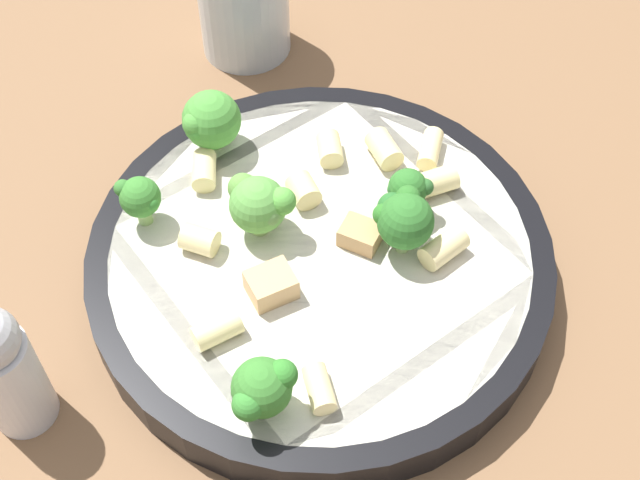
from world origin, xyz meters
name	(u,v)px	position (x,y,z in m)	size (l,w,h in m)	color
ground_plane	(320,277)	(0.00, 0.00, 0.00)	(2.00, 2.00, 0.00)	brown
pasta_bowl	(320,261)	(0.00, 0.00, 0.02)	(0.29, 0.29, 0.03)	black
broccoli_floret_0	(259,204)	(-0.03, 0.03, 0.05)	(0.04, 0.04, 0.04)	#84AD60
broccoli_floret_1	(403,218)	(0.05, -0.01, 0.06)	(0.04, 0.04, 0.04)	#9EC175
broccoli_floret_2	(210,121)	(-0.05, 0.10, 0.06)	(0.04, 0.04, 0.04)	#84AD60
broccoli_floret_3	(140,198)	(-0.10, 0.05, 0.05)	(0.03, 0.03, 0.04)	#84AD60
broccoli_floret_4	(408,189)	(0.06, 0.02, 0.05)	(0.03, 0.03, 0.04)	#93B766
broccoli_floret_5	(262,389)	(-0.06, -0.10, 0.05)	(0.04, 0.03, 0.04)	#93B766
rigatoni_0	(434,182)	(0.08, 0.03, 0.04)	(0.02, 0.02, 0.03)	beige
rigatoni_1	(384,149)	(0.06, 0.06, 0.04)	(0.02, 0.02, 0.03)	beige
rigatoni_2	(444,248)	(0.07, -0.02, 0.04)	(0.02, 0.02, 0.03)	beige
rigatoni_3	(319,389)	(-0.03, -0.10, 0.04)	(0.01, 0.01, 0.03)	beige
rigatoni_4	(204,170)	(-0.06, 0.08, 0.04)	(0.02, 0.02, 0.03)	beige
rigatoni_5	(217,330)	(-0.07, -0.05, 0.04)	(0.02, 0.02, 0.03)	beige
rigatoni_6	(330,149)	(0.03, 0.07, 0.04)	(0.02, 0.02, 0.02)	beige
rigatoni_7	(306,190)	(0.00, 0.04, 0.04)	(0.02, 0.02, 0.02)	beige
rigatoni_8	(430,149)	(0.09, 0.06, 0.04)	(0.01, 0.01, 0.03)	beige
rigatoni_9	(200,240)	(-0.07, 0.02, 0.04)	(0.02, 0.02, 0.02)	beige
chicken_chunk_0	(360,232)	(0.03, 0.00, 0.04)	(0.02, 0.02, 0.01)	tan
chicken_chunk_1	(271,285)	(-0.04, -0.02, 0.04)	(0.03, 0.02, 0.02)	tan
drinking_glass	(246,5)	(0.00, 0.23, 0.04)	(0.07, 0.07, 0.09)	silver
pepper_shaker	(4,369)	(-0.19, -0.05, 0.05)	(0.04, 0.04, 0.10)	silver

